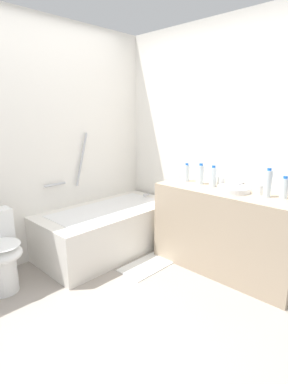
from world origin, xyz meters
name	(u,v)px	position (x,y,z in m)	size (l,w,h in m)	color
ground_plane	(116,311)	(0.00, 0.00, 0.00)	(4.10, 4.10, 0.00)	#9E9389
wall_back_tiled	(25,144)	(0.00, 1.38, 1.26)	(3.50, 0.10, 2.52)	white
wall_right_mirror	(225,142)	(1.60, 0.00, 1.26)	(0.10, 3.05, 2.52)	white
bathtub	(109,228)	(0.70, 0.93, 0.27)	(1.62, 0.80, 1.35)	silver
vanity_counter	(227,230)	(1.25, -0.27, 0.42)	(0.60, 1.43, 0.84)	tan
sink_basin	(234,189)	(1.20, -0.34, 0.87)	(0.31, 0.31, 0.05)	white
sink_faucet	(242,186)	(1.38, -0.34, 0.87)	(0.12, 0.15, 0.06)	#A9A9AE
water_bottle_0	(201,174)	(1.26, 0.07, 0.94)	(0.07, 0.07, 0.22)	silver
water_bottle_1	(187,173)	(1.27, 0.26, 0.93)	(0.06, 0.06, 0.20)	silver
water_bottle_2	(268,183)	(1.24, -0.64, 0.96)	(0.07, 0.07, 0.26)	silver
water_bottle_3	(213,177)	(1.25, -0.08, 0.94)	(0.07, 0.07, 0.22)	silver
water_bottle_4	(284,188)	(1.28, -0.76, 0.93)	(0.07, 0.07, 0.20)	silver
drinking_glass_1	(259,190)	(1.27, -0.55, 0.89)	(0.06, 0.06, 0.09)	white
drinking_glass_2	(221,182)	(1.30, -0.14, 0.89)	(0.07, 0.07, 0.10)	white
bath_mat	(150,264)	(0.76, 0.33, 0.01)	(0.69, 0.32, 0.01)	white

